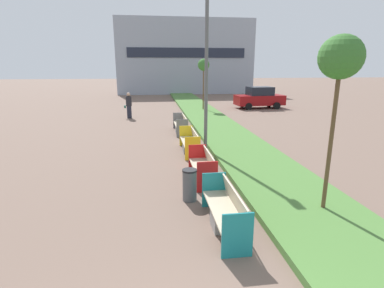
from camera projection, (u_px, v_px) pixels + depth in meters
The scene contains 12 objects.
planter_grass_strip at pixel (231, 139), 14.84m from camera, with size 2.80×120.00×0.18m.
building_backdrop at pixel (185, 57), 40.45m from camera, with size 17.85×5.19×9.53m.
bench_teal_frame at pixel (225, 213), 6.80m from camera, with size 0.65×2.25×0.94m.
bench_red_frame at pixel (203, 169), 9.69m from camera, with size 0.65×1.99×0.94m.
bench_yellow_frame at pixel (190, 144), 12.85m from camera, with size 0.65×2.30×0.94m.
bench_grey_frame at pixel (181, 126), 16.71m from camera, with size 0.65×2.40×0.94m.
litter_bin at pixel (190, 185), 8.21m from camera, with size 0.40×0.40×0.89m.
street_lamp_post at pixel (206, 63), 11.75m from camera, with size 0.24×0.44×6.73m.
sapling_tree_near at pixel (341, 60), 6.61m from camera, with size 0.98×0.98×4.29m.
sapling_tree_far at pixel (204, 66), 23.70m from camera, with size 0.94×0.94×4.17m.
pedestrian_walking at pixel (129, 105), 21.13m from camera, with size 0.53×0.24×1.81m.
parked_car_distant at pixel (259, 98), 26.24m from camera, with size 4.30×2.02×1.86m.
Camera 1 is at (-0.64, -2.04, 3.61)m, focal length 28.00 mm.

